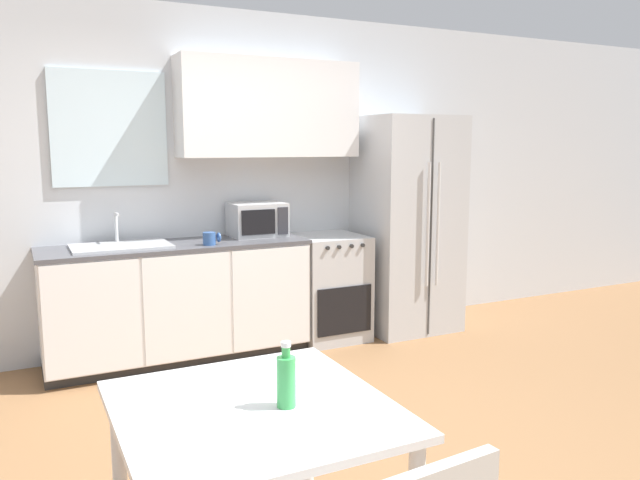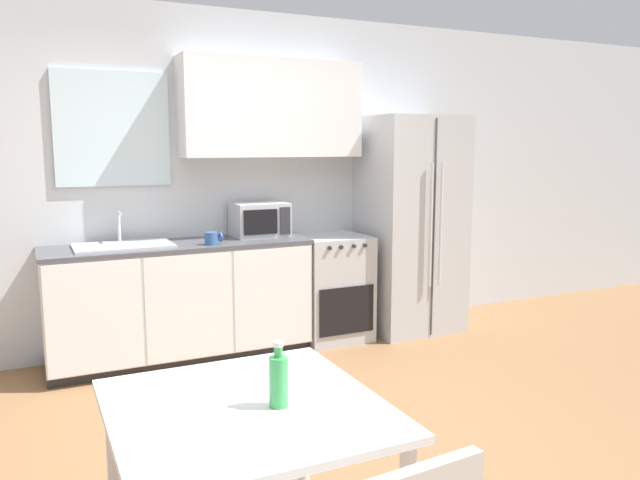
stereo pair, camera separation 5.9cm
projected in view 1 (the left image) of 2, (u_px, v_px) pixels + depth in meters
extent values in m
plane|color=olive|center=(293.00, 448.00, 3.39)|extent=(12.00, 12.00, 0.00)
cube|color=silver|center=(190.00, 181.00, 4.98)|extent=(12.00, 0.06, 2.70)
cube|color=silver|center=(109.00, 129.00, 4.62)|extent=(0.83, 0.04, 0.85)
cube|color=white|center=(269.00, 109.00, 4.99)|extent=(1.48, 0.32, 0.77)
cube|color=#333333|center=(179.00, 352.00, 4.83)|extent=(1.95, 0.52, 0.08)
cube|color=white|center=(178.00, 299.00, 4.74)|extent=(1.95, 0.58, 0.79)
cube|color=white|center=(93.00, 319.00, 4.19)|extent=(0.63, 0.01, 0.77)
cube|color=white|center=(188.00, 308.00, 4.47)|extent=(0.63, 0.01, 0.77)
cube|color=white|center=(272.00, 298.00, 4.76)|extent=(0.63, 0.01, 0.77)
cube|color=#4C4C51|center=(177.00, 246.00, 4.67)|extent=(1.97, 0.60, 0.03)
cube|color=#B7BABC|center=(328.00, 287.00, 5.28)|extent=(0.57, 0.60, 0.88)
cube|color=black|center=(345.00, 310.00, 5.03)|extent=(0.49, 0.01, 0.39)
cylinder|color=#262626|center=(328.00, 248.00, 4.88)|extent=(0.03, 0.02, 0.03)
cylinder|color=#262626|center=(339.00, 247.00, 4.92)|extent=(0.03, 0.02, 0.03)
cylinder|color=#262626|center=(352.00, 246.00, 4.97)|extent=(0.03, 0.02, 0.03)
cylinder|color=#262626|center=(363.00, 245.00, 5.02)|extent=(0.03, 0.02, 0.03)
cube|color=silver|center=(407.00, 224.00, 5.51)|extent=(0.80, 0.69, 1.88)
cube|color=#3F3F3F|center=(431.00, 229.00, 5.20)|extent=(0.01, 0.01, 1.82)
cylinder|color=silver|center=(428.00, 225.00, 5.15)|extent=(0.02, 0.02, 1.03)
cylinder|color=silver|center=(438.00, 224.00, 5.19)|extent=(0.02, 0.02, 1.03)
cube|color=#B7BABC|center=(121.00, 246.00, 4.49)|extent=(0.69, 0.44, 0.02)
cylinder|color=silver|center=(116.00, 227.00, 4.64)|extent=(0.02, 0.02, 0.22)
cylinder|color=silver|center=(117.00, 214.00, 4.56)|extent=(0.02, 0.14, 0.02)
cube|color=#B7BABC|center=(257.00, 220.00, 5.03)|extent=(0.43, 0.33, 0.27)
cube|color=black|center=(259.00, 222.00, 4.86)|extent=(0.28, 0.01, 0.19)
cube|color=#2D2D33|center=(283.00, 221.00, 4.95)|extent=(0.09, 0.01, 0.22)
cylinder|color=#335999|center=(209.00, 239.00, 4.60)|extent=(0.09, 0.09, 0.09)
torus|color=#335999|center=(219.00, 237.00, 4.63)|extent=(0.02, 0.07, 0.07)
cube|color=white|center=(253.00, 409.00, 2.20)|extent=(0.94, 0.96, 0.03)
cylinder|color=white|center=(120.00, 475.00, 2.45)|extent=(0.06, 0.06, 0.69)
cylinder|color=white|center=(307.00, 433.00, 2.81)|extent=(0.06, 0.06, 0.69)
cylinder|color=#3FB259|center=(286.00, 382.00, 2.18)|extent=(0.07, 0.07, 0.18)
cylinder|color=#3FB259|center=(286.00, 352.00, 2.16)|extent=(0.03, 0.03, 0.04)
cylinder|color=white|center=(286.00, 344.00, 2.16)|extent=(0.04, 0.04, 0.02)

